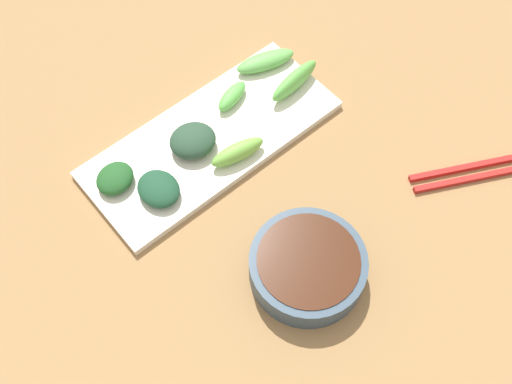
% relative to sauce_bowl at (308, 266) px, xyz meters
% --- Properties ---
extents(tabletop, '(2.10, 2.10, 0.02)m').
position_rel_sauce_bowl_xyz_m(tabletop, '(0.12, -0.04, -0.03)').
color(tabletop, olive).
rests_on(tabletop, ground).
extents(sauce_bowl, '(0.14, 0.14, 0.04)m').
position_rel_sauce_bowl_xyz_m(sauce_bowl, '(0.00, 0.00, 0.00)').
color(sauce_bowl, '#354859').
rests_on(sauce_bowl, tabletop).
extents(serving_plate, '(0.15, 0.37, 0.01)m').
position_rel_sauce_bowl_xyz_m(serving_plate, '(0.24, -0.03, -0.02)').
color(serving_plate, silver).
rests_on(serving_plate, tabletop).
extents(broccoli_leafy_0, '(0.06, 0.07, 0.02)m').
position_rel_sauce_bowl_xyz_m(broccoli_leafy_0, '(0.26, 0.11, -0.00)').
color(broccoli_leafy_0, '#1F5222').
rests_on(broccoli_leafy_0, serving_plate).
extents(broccoli_stalk_1, '(0.06, 0.10, 0.02)m').
position_rel_sauce_bowl_xyz_m(broccoli_stalk_1, '(0.28, -0.18, -0.00)').
color(broccoli_stalk_1, '#62AC50').
rests_on(broccoli_stalk_1, serving_plate).
extents(broccoli_leafy_2, '(0.07, 0.08, 0.03)m').
position_rel_sauce_bowl_xyz_m(broccoli_leafy_2, '(0.24, -0.00, 0.00)').
color(broccoli_leafy_2, '#274430').
rests_on(broccoli_leafy_2, serving_plate).
extents(broccoli_leafy_3, '(0.06, 0.06, 0.02)m').
position_rel_sauce_bowl_xyz_m(broccoli_leafy_3, '(0.21, 0.08, 0.00)').
color(broccoli_leafy_3, '#1C462D').
rests_on(broccoli_leafy_3, serving_plate).
extents(broccoli_stalk_4, '(0.04, 0.08, 0.03)m').
position_rel_sauce_bowl_xyz_m(broccoli_stalk_4, '(0.18, -0.04, 0.00)').
color(broccoli_stalk_4, '#74B945').
rests_on(broccoli_stalk_4, serving_plate).
extents(broccoli_stalk_5, '(0.04, 0.06, 0.02)m').
position_rel_sauce_bowl_xyz_m(broccoli_stalk_5, '(0.26, -0.10, -0.00)').
color(broccoli_stalk_5, '#5EBB4D').
rests_on(broccoli_stalk_5, serving_plate).
extents(broccoli_stalk_6, '(0.03, 0.10, 0.03)m').
position_rel_sauce_bowl_xyz_m(broccoli_stalk_6, '(0.22, -0.18, 0.00)').
color(broccoli_stalk_6, '#5EB549').
rests_on(broccoli_stalk_6, serving_plate).
extents(chopsticks, '(0.13, 0.22, 0.01)m').
position_rel_sauce_bowl_xyz_m(chopsticks, '(-0.05, -0.30, -0.02)').
color(chopsticks, '#B2201B').
rests_on(chopsticks, tabletop).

